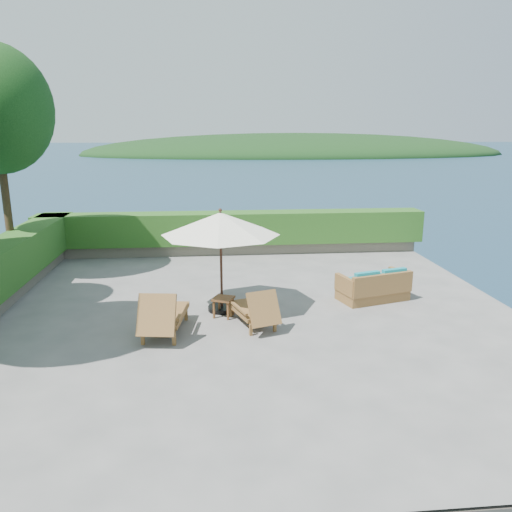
{
  "coord_description": "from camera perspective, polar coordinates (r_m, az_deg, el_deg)",
  "views": [
    {
      "loc": [
        -0.74,
        -10.26,
        3.9
      ],
      "look_at": [
        0.3,
        0.8,
        1.1
      ],
      "focal_mm": 35.0,
      "sensor_mm": 36.0,
      "label": 1
    }
  ],
  "objects": [
    {
      "name": "planter_wall_far",
      "position": [
        16.31,
        -2.63,
        0.94
      ],
      "size": [
        12.0,
        0.6,
        0.36
      ],
      "primitive_type": "cube",
      "color": "slate",
      "rests_on": "ground"
    },
    {
      "name": "offshore_island",
      "position": [
        152.6,
        4.45,
        11.5
      ],
      "size": [
        126.0,
        57.6,
        12.6
      ],
      "primitive_type": "ellipsoid",
      "color": "black",
      "rests_on": "ocean"
    },
    {
      "name": "hedge_far",
      "position": [
        16.17,
        -2.65,
        3.25
      ],
      "size": [
        12.4,
        0.9,
        1.0
      ],
      "primitive_type": "cube",
      "color": "#204714",
      "rests_on": "planter_wall_far"
    },
    {
      "name": "ocean",
      "position": [
        12.38,
        -1.1,
        -19.71
      ],
      "size": [
        600.0,
        600.0,
        0.0
      ],
      "primitive_type": "plane",
      "color": "#172E49",
      "rests_on": "ground"
    },
    {
      "name": "side_table",
      "position": [
        10.74,
        -3.75,
        -5.15
      ],
      "size": [
        0.53,
        0.53,
        0.43
      ],
      "rotation": [
        0.0,
        0.0,
        -0.39
      ],
      "color": "brown",
      "rests_on": "ground"
    },
    {
      "name": "wicker_loveseat",
      "position": [
        12.07,
        13.34,
        -3.56
      ],
      "size": [
        1.78,
        1.24,
        0.79
      ],
      "rotation": [
        0.0,
        0.0,
        0.28
      ],
      "color": "olive",
      "rests_on": "ground"
    },
    {
      "name": "patio_umbrella",
      "position": [
        10.71,
        -4.08,
        3.58
      ],
      "size": [
        2.75,
        2.75,
        2.3
      ],
      "rotation": [
        0.0,
        0.0,
        -0.08
      ],
      "color": "black",
      "rests_on": "ground"
    },
    {
      "name": "lounge_right",
      "position": [
        10.2,
        -0.19,
        -6.14
      ],
      "size": [
        1.05,
        1.61,
        0.86
      ],
      "rotation": [
        0.0,
        0.0,
        0.32
      ],
      "color": "olive",
      "rests_on": "ground"
    },
    {
      "name": "lounge_left",
      "position": [
        9.94,
        -10.54,
        -6.65
      ],
      "size": [
        0.92,
        1.78,
        0.98
      ],
      "rotation": [
        0.0,
        0.0,
        -0.13
      ],
      "color": "olive",
      "rests_on": "ground"
    },
    {
      "name": "ground",
      "position": [
        11.0,
        -1.17,
        -6.61
      ],
      "size": [
        12.0,
        12.0,
        0.0
      ],
      "primitive_type": "plane",
      "color": "gray",
      "rests_on": "ground"
    },
    {
      "name": "foundation",
      "position": [
        11.64,
        -1.14,
        -13.77
      ],
      "size": [
        12.0,
        12.0,
        3.0
      ],
      "primitive_type": "cube",
      "color": "#4D453D",
      "rests_on": "ocean"
    }
  ]
}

